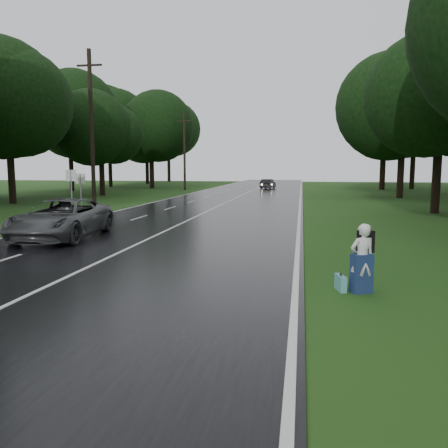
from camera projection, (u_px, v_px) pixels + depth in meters
The scene contains 17 objects.
ground at pixel (52, 286), 10.80m from camera, with size 160.00×160.00×0.00m, color #214714.
road at pixel (213, 209), 30.35m from camera, with size 12.00×140.00×0.04m, color black.
lane_center at pixel (213, 209), 30.35m from camera, with size 0.12×140.00×0.01m, color silver.
grey_car at pixel (62, 219), 17.75m from camera, with size 2.58×5.59×1.55m, color #444648.
far_car at pixel (268, 184), 58.37m from camera, with size 1.31×3.77×1.24m, color black.
hitchhiker at pixel (362, 261), 10.15m from camera, with size 0.68×0.66×1.59m.
suitcase at pixel (340, 283), 10.39m from camera, with size 0.15×0.51×0.36m, color #549DA2.
utility_pole_mid at pixel (95, 208), 31.64m from camera, with size 1.80×0.28×10.78m, color black, non-canonical shape.
utility_pole_far at pixel (185, 190), 56.02m from camera, with size 1.80×0.28×9.40m, color black, non-canonical shape.
road_sign_a at pixel (73, 216), 26.05m from camera, with size 0.64×0.10×2.68m, color white, non-canonical shape.
road_sign_b at pixel (82, 214), 27.13m from camera, with size 0.59×0.10×2.45m, color white, non-canonical shape.
tree_left_d at pixel (13, 203), 35.21m from camera, with size 8.81×8.81×13.76m, color black, non-canonical shape.
tree_left_e at pixel (103, 195), 45.36m from camera, with size 7.38×7.38×11.53m, color black, non-canonical shape.
tree_left_f at pixel (152, 188), 60.80m from camera, with size 9.04×9.04×14.13m, color black, non-canonical shape.
tree_right_d at pixel (434, 213), 27.83m from camera, with size 8.17×8.17×12.76m, color black, non-canonical shape.
tree_right_e at pixel (399, 198), 41.54m from camera, with size 8.98×8.98×14.03m, color black, non-canonical shape.
tree_right_f at pixel (382, 190), 56.49m from camera, with size 8.95×8.95×13.98m, color black, non-canonical shape.
Camera 1 is at (5.90, -9.66, 2.85)m, focal length 35.98 mm.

